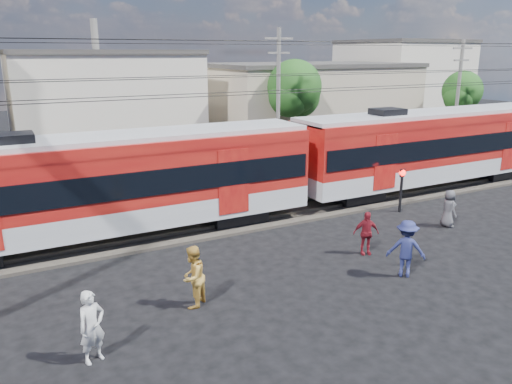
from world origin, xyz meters
TOP-DOWN VIEW (x-y plane):
  - ground at (0.00, 0.00)m, footprint 120.00×120.00m
  - track_bed at (0.00, 8.00)m, footprint 70.00×3.40m
  - rail_near at (0.00, 7.25)m, footprint 70.00×0.12m
  - rail_far at (0.00, 8.75)m, footprint 70.00×0.12m
  - commuter_train at (-5.24, 8.00)m, footprint 50.30×3.08m
  - catenary at (-8.65, 8.00)m, footprint 70.00×9.30m
  - building_midwest at (-2.00, 27.00)m, footprint 12.24×12.24m
  - building_mideast at (14.00, 24.00)m, footprint 16.32×10.20m
  - building_east at (28.00, 28.00)m, footprint 10.20×10.20m
  - utility_pole_mid at (6.00, 15.00)m, footprint 1.80×0.24m
  - utility_pole_east at (20.00, 14.00)m, footprint 1.80×0.24m
  - tree_near at (9.19, 18.09)m, footprint 3.82×3.64m
  - tree_far at (24.19, 17.09)m, footprint 3.36×3.12m
  - pedestrian_a at (-7.64, 0.25)m, footprint 0.78×0.65m
  - pedestrian_b at (-4.58, 1.66)m, footprint 1.13×1.12m
  - pedestrian_c at (2.32, 0.33)m, footprint 1.40×1.35m
  - pedestrian_d at (2.39, 2.40)m, footprint 1.03×0.71m
  - pedestrian_e at (7.44, 3.13)m, footprint 0.63×0.85m
  - car_silver at (24.64, 13.88)m, footprint 4.28×1.90m
  - crossing_signal at (7.05, 5.56)m, footprint 0.30×0.30m

SIDE VIEW (x-z plane):
  - ground at x=0.00m, z-range 0.00..0.00m
  - track_bed at x=0.00m, z-range 0.00..0.12m
  - rail_near at x=0.00m, z-range 0.12..0.24m
  - rail_far at x=0.00m, z-range 0.12..0.24m
  - car_silver at x=24.64m, z-range 0.00..1.43m
  - pedestrian_e at x=7.44m, z-range 0.00..1.60m
  - pedestrian_d at x=2.39m, z-range 0.00..1.62m
  - pedestrian_a at x=-7.64m, z-range 0.00..1.82m
  - pedestrian_b at x=-4.58m, z-range 0.00..1.85m
  - pedestrian_c at x=2.32m, z-range 0.00..1.92m
  - crossing_signal at x=7.05m, z-range 0.40..2.44m
  - commuter_train at x=-5.24m, z-range 0.31..4.49m
  - building_mideast at x=14.00m, z-range 0.01..6.31m
  - building_midwest at x=-2.00m, z-range 0.01..7.31m
  - tree_far at x=24.19m, z-range 1.11..6.87m
  - building_east at x=28.00m, z-range 0.01..8.31m
  - utility_pole_east at x=20.00m, z-range 0.28..8.28m
  - utility_pole_mid at x=6.00m, z-range 0.28..8.78m
  - tree_near at x=9.19m, z-range 1.30..8.02m
  - catenary at x=-8.65m, z-range 1.38..8.89m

